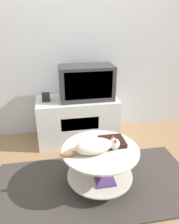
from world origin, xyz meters
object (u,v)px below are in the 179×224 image
Objects in this scene: speaker at (46,97)px; dvd_box at (112,142)px; tv at (87,83)px; cat at (96,146)px.

dvd_box is (0.61, -0.87, -0.18)m from speaker.
tv is at bearing -2.87° from speaker.
tv is 1.19× the size of cat.
cat reaches higher than dvd_box.
cat is at bearing -149.38° from dvd_box.
tv reaches higher than cat.
tv is 6.90× the size of speaker.
speaker is 0.17× the size of cat.
speaker is (-0.51, 0.03, -0.17)m from tv.
dvd_box is 0.22m from cat.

